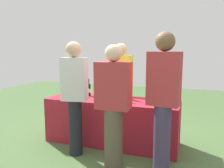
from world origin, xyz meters
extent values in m
plane|color=#476638|center=(0.00, 0.00, 0.00)|extent=(12.00, 12.00, 0.00)
cube|color=maroon|center=(0.00, 0.00, 0.36)|extent=(2.12, 0.69, 0.72)
cylinder|color=black|center=(-0.87, 0.14, 0.83)|extent=(0.08, 0.08, 0.22)
cylinder|color=black|center=(-0.87, 0.14, 0.99)|extent=(0.03, 0.03, 0.09)
cylinder|color=gold|center=(-0.87, 0.14, 1.04)|extent=(0.03, 0.03, 0.02)
cylinder|color=silver|center=(-0.87, 0.14, 0.82)|extent=(0.08, 0.08, 0.08)
cylinder|color=black|center=(-0.67, 0.09, 0.83)|extent=(0.07, 0.07, 0.21)
cylinder|color=black|center=(-0.67, 0.09, 0.97)|extent=(0.03, 0.03, 0.08)
cylinder|color=gold|center=(-0.67, 0.09, 1.02)|extent=(0.03, 0.03, 0.02)
cylinder|color=silver|center=(-0.67, 0.09, 0.82)|extent=(0.07, 0.07, 0.07)
cylinder|color=black|center=(-0.48, 0.13, 0.83)|extent=(0.07, 0.07, 0.21)
cylinder|color=black|center=(-0.48, 0.13, 0.97)|extent=(0.03, 0.03, 0.08)
cylinder|color=maroon|center=(-0.48, 0.13, 1.01)|extent=(0.03, 0.03, 0.02)
cylinder|color=silver|center=(-0.48, 0.13, 0.82)|extent=(0.07, 0.07, 0.07)
cylinder|color=black|center=(-0.31, 0.17, 0.84)|extent=(0.08, 0.08, 0.24)
cylinder|color=black|center=(-0.31, 0.17, 1.00)|extent=(0.03, 0.03, 0.08)
cylinder|color=maroon|center=(-0.31, 0.17, 1.04)|extent=(0.03, 0.03, 0.02)
cylinder|color=silver|center=(-0.31, 0.17, 0.83)|extent=(0.08, 0.08, 0.08)
cylinder|color=black|center=(-0.18, 0.13, 0.84)|extent=(0.08, 0.08, 0.23)
cylinder|color=black|center=(-0.18, 0.13, 0.99)|extent=(0.03, 0.03, 0.08)
cylinder|color=black|center=(-0.18, 0.13, 1.04)|extent=(0.03, 0.03, 0.02)
cylinder|color=silver|center=(-0.18, 0.13, 0.83)|extent=(0.08, 0.08, 0.08)
cylinder|color=black|center=(-0.09, 0.13, 0.83)|extent=(0.06, 0.06, 0.22)
cylinder|color=black|center=(-0.09, 0.13, 0.98)|extent=(0.02, 0.02, 0.08)
cylinder|color=gold|center=(-0.09, 0.13, 1.03)|extent=(0.03, 0.03, 0.02)
cylinder|color=silver|center=(-0.09, 0.13, 0.82)|extent=(0.07, 0.07, 0.08)
cylinder|color=black|center=(0.26, 0.09, 0.83)|extent=(0.08, 0.08, 0.22)
cylinder|color=black|center=(0.26, 0.09, 0.98)|extent=(0.03, 0.03, 0.08)
cylinder|color=gold|center=(0.26, 0.09, 1.03)|extent=(0.03, 0.03, 0.02)
cylinder|color=silver|center=(0.26, 0.09, 0.82)|extent=(0.08, 0.08, 0.08)
cylinder|color=silver|center=(-0.64, -0.11, 0.73)|extent=(0.06, 0.06, 0.00)
cylinder|color=silver|center=(-0.64, -0.11, 0.76)|extent=(0.01, 0.01, 0.06)
sphere|color=silver|center=(-0.64, -0.11, 0.82)|extent=(0.07, 0.07, 0.07)
sphere|color=#590C19|center=(-0.64, -0.11, 0.81)|extent=(0.04, 0.04, 0.04)
cylinder|color=silver|center=(-0.56, -0.12, 0.73)|extent=(0.06, 0.06, 0.00)
cylinder|color=silver|center=(-0.56, -0.12, 0.76)|extent=(0.01, 0.01, 0.06)
sphere|color=silver|center=(-0.56, -0.12, 0.82)|extent=(0.07, 0.07, 0.07)
sphere|color=#590C19|center=(-0.56, -0.12, 0.81)|extent=(0.04, 0.04, 0.04)
cylinder|color=silver|center=(-0.14, -0.17, 0.73)|extent=(0.06, 0.06, 0.00)
cylinder|color=silver|center=(-0.14, -0.17, 0.76)|extent=(0.01, 0.01, 0.06)
sphere|color=silver|center=(-0.14, -0.17, 0.83)|extent=(0.08, 0.08, 0.08)
sphere|color=#590C19|center=(-0.14, -0.17, 0.81)|extent=(0.04, 0.04, 0.04)
cylinder|color=silver|center=(0.31, -0.10, 0.73)|extent=(0.07, 0.07, 0.00)
cylinder|color=silver|center=(0.31, -0.10, 0.76)|extent=(0.01, 0.01, 0.06)
sphere|color=silver|center=(0.31, -0.10, 0.82)|extent=(0.06, 0.06, 0.06)
sphere|color=#590C19|center=(0.31, -0.10, 0.81)|extent=(0.03, 0.03, 0.03)
cylinder|color=silver|center=(-0.67, -0.06, 0.81)|extent=(0.21, 0.21, 0.18)
cylinder|color=black|center=(-0.04, 0.59, 0.40)|extent=(0.22, 0.22, 0.81)
cube|color=yellow|center=(-0.04, 0.59, 1.11)|extent=(0.41, 0.25, 0.61)
sphere|color=#D8AD8C|center=(-0.04, 0.59, 1.53)|extent=(0.22, 0.22, 0.22)
cylinder|color=black|center=(-0.35, -0.58, 0.40)|extent=(0.19, 0.19, 0.80)
cube|color=silver|center=(-0.35, -0.58, 1.10)|extent=(0.38, 0.25, 0.60)
sphere|color=#D8AD8C|center=(-0.35, -0.58, 1.51)|extent=(0.22, 0.22, 0.22)
cylinder|color=brown|center=(0.29, -0.74, 0.39)|extent=(0.24, 0.24, 0.78)
cube|color=#B23338|center=(0.29, -0.74, 1.07)|extent=(0.43, 0.25, 0.58)
sphere|color=beige|center=(0.29, -0.74, 1.47)|extent=(0.21, 0.21, 0.21)
cylinder|color=#3F3351|center=(0.89, -0.64, 0.42)|extent=(0.21, 0.21, 0.85)
cube|color=#B23338|center=(0.89, -0.64, 1.17)|extent=(0.40, 0.26, 0.64)
sphere|color=brown|center=(0.89, -0.64, 1.60)|extent=(0.23, 0.23, 0.23)
camera|label=1|loc=(1.21, -3.30, 1.49)|focal=35.81mm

